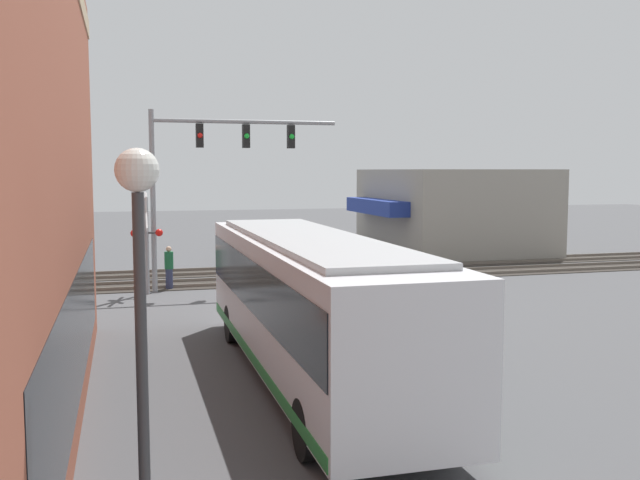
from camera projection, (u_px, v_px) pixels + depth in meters
ground_plane at (330, 307)px, 24.10m from camera, size 120.00×120.00×0.00m
shop_building at (451, 210)px, 40.99m from camera, size 10.32×9.34×4.66m
city_bus at (309, 300)px, 15.60m from camera, size 12.14×2.59×3.21m
traffic_signal_gantry at (210, 158)px, 27.13m from camera, size 0.42×7.20×6.87m
crossing_signal at (147, 233)px, 26.41m from camera, size 1.41×1.18×3.81m
streetlamp at (141, 341)px, 7.21m from camera, size 0.44×0.44×4.83m
rail_track_near at (290, 280)px, 29.86m from camera, size 2.60×60.00×0.15m
rail_track_far at (275, 270)px, 32.93m from camera, size 2.60×60.00×0.15m
parked_car_white at (261, 250)px, 34.97m from camera, size 4.82×1.82×1.53m
parked_car_silver at (282, 235)px, 43.50m from camera, size 4.56×1.82×1.40m
pedestrian_near_bus at (354, 317)px, 17.96m from camera, size 0.34×0.34×1.82m
pedestrian_at_crossing at (169, 267)px, 27.64m from camera, size 0.34×0.34×1.68m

